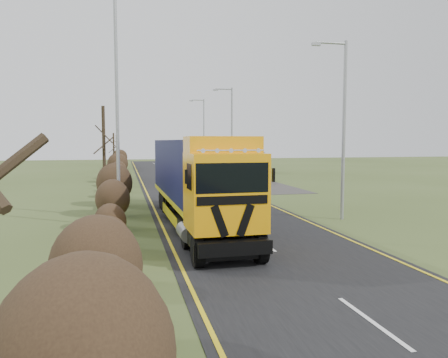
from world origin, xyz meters
TOP-DOWN VIEW (x-y plane):
  - ground at (0.00, 0.00)m, footprint 160.00×160.00m
  - road at (0.00, 10.00)m, footprint 8.00×120.00m
  - layby at (6.50, 20.00)m, footprint 6.00×18.00m
  - lane_markings at (0.00, 9.69)m, footprint 7.52×116.00m
  - hedgerow at (-6.00, 7.89)m, footprint 2.24×102.04m
  - lorry at (-2.08, 0.26)m, footprint 3.02×15.54m
  - car_red_hatchback at (6.82, 20.96)m, footprint 2.04×4.34m
  - car_blue_sedan at (7.46, 22.87)m, footprint 2.91×4.88m
  - streetlight_near at (5.68, 0.27)m, footprint 1.98×0.19m
  - streetlight_mid at (5.18, 22.45)m, footprint 2.01×0.19m
  - streetlight_far at (5.66, 40.81)m, footprint 2.13×0.20m
  - left_pole at (-5.73, 0.84)m, footprint 0.16×0.16m
  - speed_sign at (4.20, 14.57)m, footprint 0.63×0.10m
  - warning_board at (5.80, 27.28)m, footprint 0.80×0.11m

SIDE VIEW (x-z plane):
  - ground at x=0.00m, z-range 0.00..0.00m
  - road at x=0.00m, z-range 0.00..0.02m
  - layby at x=6.50m, z-range 0.00..0.02m
  - lane_markings at x=0.00m, z-range 0.03..0.03m
  - car_red_hatchback at x=6.82m, z-range 0.00..1.44m
  - car_blue_sedan at x=7.46m, z-range 0.00..1.52m
  - warning_board at x=5.80m, z-range 0.25..2.36m
  - speed_sign at x=4.20m, z-range 0.45..2.72m
  - hedgerow at x=-6.00m, z-range -1.41..4.64m
  - lorry at x=-2.08m, z-range 0.29..4.61m
  - streetlight_near at x=5.68m, z-range 0.48..9.78m
  - streetlight_mid at x=5.18m, z-range 0.50..9.99m
  - streetlight_far at x=5.66m, z-range 0.55..10.62m
  - left_pole at x=-5.73m, z-range 0.00..11.23m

